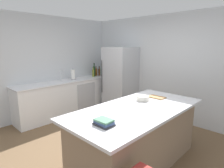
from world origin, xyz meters
TOP-DOWN VIEW (x-y plane):
  - ground_plane at (0.00, 0.00)m, footprint 7.20×7.20m
  - wall_rear at (0.00, 2.25)m, footprint 6.00×0.10m
  - wall_left at (-2.45, 0.00)m, footprint 0.10×6.00m
  - counter_run_left at (-2.10, 0.67)m, footprint 0.63×2.89m
  - kitchen_island at (0.60, 0.14)m, footprint 1.11×2.29m
  - refrigerator at (-1.26, 1.83)m, footprint 0.78×0.77m
  - sink_faucet at (-2.15, 0.49)m, footprint 0.15×0.05m
  - paper_towel_roll at (-2.10, 0.83)m, footprint 0.14×0.14m
  - hot_sauce_bottle at (-2.11, 2.00)m, footprint 0.05×0.05m
  - gin_bottle at (-2.13, 1.91)m, footprint 0.07×0.07m
  - syrup_bottle at (-2.12, 1.80)m, footprint 0.06×0.06m
  - whiskey_bottle at (-2.17, 1.72)m, footprint 0.07×0.07m
  - wine_bottle at (-2.14, 1.62)m, footprint 0.07×0.07m
  - olive_oil_bottle at (-2.08, 1.53)m, footprint 0.06×0.06m
  - cookbook_stack at (0.69, -0.65)m, footprint 0.24×0.17m
  - mixing_bowl at (0.43, 0.51)m, footprint 0.21×0.21m
  - cutting_board at (0.51, 0.84)m, footprint 0.30×0.18m

SIDE VIEW (x-z plane):
  - ground_plane at x=0.00m, z-range 0.00..0.00m
  - counter_run_left at x=-2.10m, z-range 0.00..0.92m
  - kitchen_island at x=0.60m, z-range 0.01..0.93m
  - refrigerator at x=-1.26m, z-range 0.00..1.80m
  - cutting_board at x=0.51m, z-range 0.92..0.94m
  - cookbook_stack at x=0.69m, z-range 0.92..0.99m
  - mixing_bowl at x=0.43m, z-range 0.92..1.00m
  - hot_sauce_bottle at x=-2.11m, z-range 0.90..1.15m
  - syrup_bottle at x=-2.12m, z-range 0.89..1.18m
  - whiskey_bottle at x=-2.17m, z-range 0.90..1.18m
  - olive_oil_bottle at x=-2.08m, z-range 0.89..1.19m
  - paper_towel_roll at x=-2.10m, z-range 0.90..1.21m
  - gin_bottle at x=-2.13m, z-range 0.89..1.23m
  - sink_faucet at x=-2.15m, z-range 0.93..1.23m
  - wine_bottle at x=-2.14m, z-range 0.89..1.28m
  - wall_rear at x=0.00m, z-range 0.00..2.60m
  - wall_left at x=-2.45m, z-range 0.00..2.60m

